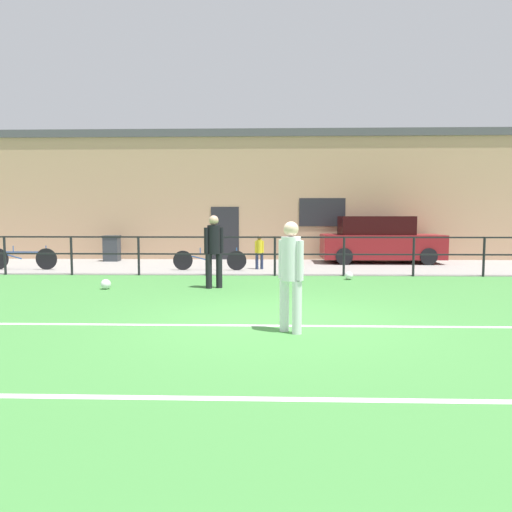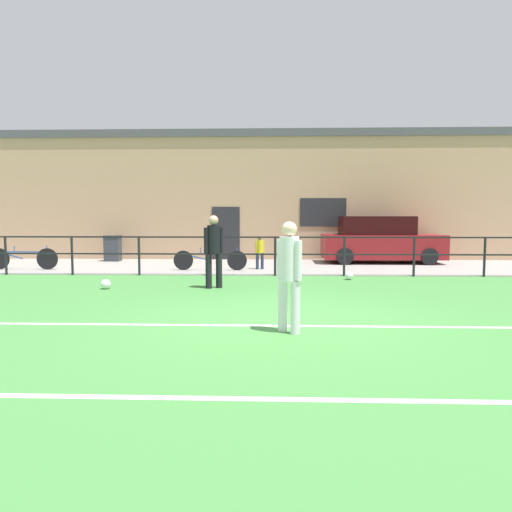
% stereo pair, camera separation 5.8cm
% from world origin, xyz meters
% --- Properties ---
extents(ground, '(60.00, 44.00, 0.04)m').
position_xyz_m(ground, '(0.00, 0.00, -0.02)').
color(ground, '#42843D').
extents(field_line_touchline, '(36.00, 0.11, 0.00)m').
position_xyz_m(field_line_touchline, '(0.00, -0.33, 0.00)').
color(field_line_touchline, white).
rests_on(field_line_touchline, ground).
extents(field_line_hash, '(36.00, 0.11, 0.00)m').
position_xyz_m(field_line_hash, '(0.00, -3.38, 0.00)').
color(field_line_hash, white).
rests_on(field_line_hash, ground).
extents(pavement_strip, '(48.00, 5.00, 0.02)m').
position_xyz_m(pavement_strip, '(0.00, 8.50, 0.01)').
color(pavement_strip, gray).
rests_on(pavement_strip, ground).
extents(perimeter_fence, '(36.07, 0.07, 1.15)m').
position_xyz_m(perimeter_fence, '(0.00, 6.00, 0.75)').
color(perimeter_fence, black).
rests_on(perimeter_fence, ground).
extents(clubhouse_facade, '(28.00, 2.56, 5.12)m').
position_xyz_m(clubhouse_facade, '(-0.00, 12.20, 2.57)').
color(clubhouse_facade, tan).
rests_on(clubhouse_facade, ground).
extents(player_goalkeeper, '(0.45, 0.31, 1.76)m').
position_xyz_m(player_goalkeeper, '(-1.49, 3.59, 1.00)').
color(player_goalkeeper, black).
rests_on(player_goalkeeper, ground).
extents(player_striker, '(0.36, 0.34, 1.66)m').
position_xyz_m(player_striker, '(0.18, -0.75, 0.94)').
color(player_striker, white).
rests_on(player_striker, ground).
extents(soccer_ball_match, '(0.24, 0.24, 0.24)m').
position_xyz_m(soccer_ball_match, '(-4.06, 3.34, 0.12)').
color(soccer_ball_match, white).
rests_on(soccer_ball_match, ground).
extents(soccer_ball_spare, '(0.23, 0.23, 0.23)m').
position_xyz_m(soccer_ball_spare, '(2.02, 5.24, 0.11)').
color(soccer_ball_spare, white).
rests_on(soccer_ball_spare, ground).
extents(spectator_child, '(0.29, 0.19, 1.10)m').
position_xyz_m(spectator_child, '(-0.49, 7.55, 0.64)').
color(spectator_child, '#232D4C').
rests_on(spectator_child, pavement_strip).
extents(parked_car_red, '(4.34, 1.79, 1.71)m').
position_xyz_m(parked_car_red, '(3.89, 9.84, 0.82)').
color(parked_car_red, maroon).
rests_on(parked_car_red, pavement_strip).
extents(bicycle_parked_0, '(2.27, 0.04, 0.78)m').
position_xyz_m(bicycle_parked_0, '(-8.13, 7.20, 0.38)').
color(bicycle_parked_0, black).
rests_on(bicycle_parked_0, pavement_strip).
extents(bicycle_parked_1, '(2.34, 0.04, 0.72)m').
position_xyz_m(bicycle_parked_1, '(-2.07, 7.20, 0.35)').
color(bicycle_parked_1, black).
rests_on(bicycle_parked_1, pavement_strip).
extents(trash_bin_0, '(0.59, 0.50, 0.98)m').
position_xyz_m(trash_bin_0, '(-6.19, 10.13, 0.52)').
color(trash_bin_0, '#33383D').
rests_on(trash_bin_0, pavement_strip).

